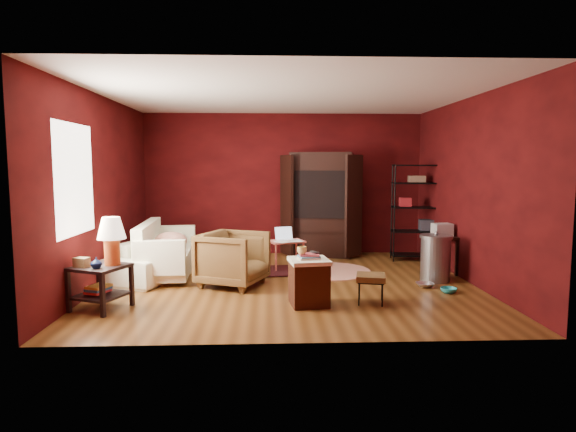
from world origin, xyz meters
The scene contains 18 objects.
room centered at (-0.04, -0.01, 1.40)m, with size 5.54×5.04×2.84m.
sofa centered at (-1.99, 0.60, 0.40)m, with size 2.05×0.60×0.80m, color white.
armchair centered at (-0.83, -0.14, 0.44)m, with size 0.86×0.80×0.88m, color black.
pet_bowl_steel centered at (1.99, -0.34, 0.13)m, with size 0.26×0.06×0.26m, color silver.
pet_bowl_turquoise centered at (2.22, -0.67, 0.11)m, with size 0.22×0.07×0.22m, color teal.
vase centered at (-2.36, -1.41, 0.61)m, with size 0.13×0.14×0.13m, color #0C1840.
mug centered at (0.12, -1.20, 0.72)m, with size 0.12×0.10×0.12m, color #D1BB66.
side_table centered at (-2.31, -1.22, 0.69)m, with size 0.76×0.76×1.14m.
sofa_cushions centered at (-1.98, 0.58, 0.39)m, with size 0.88×1.93×0.79m.
hamper centered at (0.21, -1.17, 0.31)m, with size 0.55×0.55×0.68m.
footstool centered at (1.02, -1.12, 0.32)m, with size 0.43×0.43×0.37m.
rug_round centered at (0.70, 0.78, 0.01)m, with size 1.46×1.46×0.01m.
rug_oriental centered at (0.04, 0.81, 0.02)m, with size 1.34×0.98×0.01m.
laptop_desk centered at (0.00, 1.00, 0.44)m, with size 0.67×0.59×0.71m.
tv_armoire centered at (0.73, 2.20, 1.06)m, with size 1.57×1.04×2.03m.
wire_shelving centered at (2.46, 1.67, 0.99)m, with size 0.92×0.48×1.80m.
small_stand centered at (2.53, 0.51, 0.62)m, with size 0.46×0.46×0.83m.
trash_can centered at (2.26, 0.03, 0.36)m, with size 0.52×0.52×0.77m.
Camera 1 is at (-0.30, -7.15, 1.77)m, focal length 30.00 mm.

